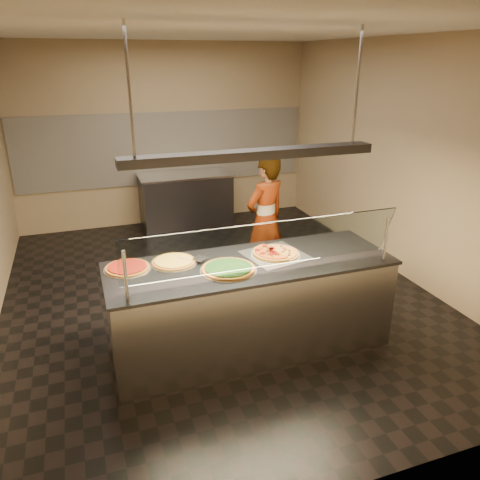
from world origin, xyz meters
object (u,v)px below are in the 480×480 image
object	(u,v)px
perforated_tray	(275,254)
half_pizza_sausage	(286,251)
heat_lamp_housing	(252,155)
pizza_cheese	(174,261)
pizza_spatula	(191,258)
sneeze_guard	(265,246)
prep_table	(186,201)
pizza_tomato	(127,267)
worker	(265,220)
serving_counter	(250,305)
half_pizza_pepperoni	(265,253)
pizza_spinach	(228,269)

from	to	relation	value
perforated_tray	half_pizza_sausage	size ratio (longest dim) A/B	1.32
half_pizza_sausage	heat_lamp_housing	size ratio (longest dim) A/B	0.21
pizza_cheese	pizza_spatula	size ratio (longest dim) A/B	1.57
pizza_cheese	pizza_spatula	xyz separation A→B (m)	(0.16, -0.02, 0.01)
sneeze_guard	pizza_cheese	distance (m)	0.94
prep_table	perforated_tray	bearing A→B (deg)	-89.17
pizza_tomato	worker	bearing A→B (deg)	31.91
heat_lamp_housing	pizza_cheese	bearing A→B (deg)	161.89
half_pizza_sausage	serving_counter	bearing A→B (deg)	-169.37
pizza_tomato	prep_table	bearing A→B (deg)	68.94
half_pizza_pepperoni	worker	xyz separation A→B (m)	(0.54, 1.29, -0.14)
pizza_tomato	pizza_spatula	world-z (taller)	pizza_spatula
half_pizza_sausage	half_pizza_pepperoni	bearing A→B (deg)	179.05
pizza_cheese	half_pizza_sausage	bearing A→B (deg)	-7.96
perforated_tray	pizza_spatula	world-z (taller)	pizza_spatula
worker	heat_lamp_housing	world-z (taller)	heat_lamp_housing
serving_counter	pizza_spinach	size ratio (longest dim) A/B	5.21
prep_table	pizza_cheese	bearing A→B (deg)	-104.72
half_pizza_sausage	prep_table	world-z (taller)	half_pizza_sausage
pizza_cheese	pizza_spatula	distance (m)	0.16
half_pizza_pepperoni	heat_lamp_housing	size ratio (longest dim) A/B	0.21
worker	heat_lamp_housing	size ratio (longest dim) A/B	0.72
perforated_tray	heat_lamp_housing	xyz separation A→B (m)	(-0.28, -0.08, 1.01)
half_pizza_pepperoni	heat_lamp_housing	bearing A→B (deg)	-156.23
heat_lamp_housing	pizza_spatula	bearing A→B (deg)	158.32
half_pizza_sausage	pizza_spatula	world-z (taller)	half_pizza_sausage
serving_counter	heat_lamp_housing	bearing A→B (deg)	-90.90
half_pizza_pepperoni	prep_table	distance (m)	3.70
half_pizza_pepperoni	half_pizza_sausage	xyz separation A→B (m)	(0.22, -0.00, -0.01)
serving_counter	perforated_tray	bearing A→B (deg)	15.27
perforated_tray	prep_table	world-z (taller)	perforated_tray
prep_table	worker	xyz separation A→B (m)	(0.48, -2.37, 0.36)
pizza_spinach	sneeze_guard	bearing A→B (deg)	-42.77
pizza_spatula	pizza_tomato	bearing A→B (deg)	178.07
serving_counter	pizza_tomato	bearing A→B (deg)	168.39
heat_lamp_housing	worker	bearing A→B (deg)	62.52
pizza_spinach	pizza_spatula	world-z (taller)	pizza_spatula
pizza_tomato	pizza_cheese	bearing A→B (deg)	-0.52
pizza_tomato	half_pizza_sausage	bearing A→B (deg)	-5.88
worker	half_pizza_sausage	bearing A→B (deg)	53.47
serving_counter	heat_lamp_housing	xyz separation A→B (m)	(-0.00, -0.00, 1.48)
serving_counter	pizza_tomato	size ratio (longest dim) A/B	6.34
perforated_tray	heat_lamp_housing	size ratio (longest dim) A/B	0.28
pizza_tomato	pizza_spatula	size ratio (longest dim) A/B	1.55
serving_counter	pizza_cheese	distance (m)	0.87
prep_table	heat_lamp_housing	xyz separation A→B (m)	(-0.23, -3.74, 1.48)
serving_counter	prep_table	bearing A→B (deg)	86.46
pizza_spinach	pizza_spatula	xyz separation A→B (m)	(-0.27, 0.31, 0.01)
pizza_tomato	heat_lamp_housing	xyz separation A→B (m)	(1.12, -0.23, 1.01)
half_pizza_pepperoni	pizza_cheese	bearing A→B (deg)	170.30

